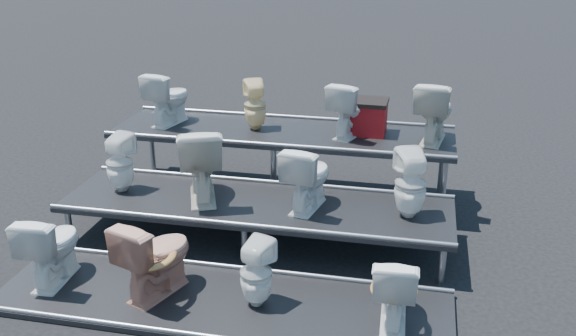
% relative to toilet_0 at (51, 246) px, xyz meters
% --- Properties ---
extents(ground, '(80.00, 80.00, 0.00)m').
position_rel_toilet_0_xyz_m(ground, '(1.67, 1.30, -0.42)').
color(ground, black).
rests_on(ground, ground).
extents(tier_front, '(4.20, 1.20, 0.06)m').
position_rel_toilet_0_xyz_m(tier_front, '(1.67, 0.00, -0.39)').
color(tier_front, black).
rests_on(tier_front, ground).
extents(tier_mid, '(4.20, 1.20, 0.46)m').
position_rel_toilet_0_xyz_m(tier_mid, '(1.67, 1.30, -0.19)').
color(tier_mid, black).
rests_on(tier_mid, ground).
extents(tier_back, '(4.20, 1.20, 0.86)m').
position_rel_toilet_0_xyz_m(tier_back, '(1.67, 2.60, 0.01)').
color(tier_back, black).
rests_on(tier_back, ground).
extents(toilet_0, '(0.44, 0.73, 0.73)m').
position_rel_toilet_0_xyz_m(toilet_0, '(0.00, 0.00, 0.00)').
color(toilet_0, white).
rests_on(toilet_0, tier_front).
extents(toilet_1, '(0.67, 0.86, 0.77)m').
position_rel_toilet_0_xyz_m(toilet_1, '(1.06, 0.00, 0.02)').
color(toilet_1, tan).
rests_on(toilet_1, tier_front).
extents(toilet_2, '(0.37, 0.37, 0.64)m').
position_rel_toilet_0_xyz_m(toilet_2, '(2.01, 0.00, -0.04)').
color(toilet_2, white).
rests_on(toilet_2, tier_front).
extents(toilet_3, '(0.40, 0.67, 0.68)m').
position_rel_toilet_0_xyz_m(toilet_3, '(3.22, 0.00, -0.03)').
color(toilet_3, white).
rests_on(toilet_3, tier_front).
extents(toilet_4, '(0.36, 0.36, 0.66)m').
position_rel_toilet_0_xyz_m(toilet_4, '(0.11, 1.30, 0.37)').
color(toilet_4, white).
rests_on(toilet_4, tier_mid).
extents(toilet_5, '(0.73, 0.93, 0.83)m').
position_rel_toilet_0_xyz_m(toilet_5, '(1.05, 1.30, 0.45)').
color(toilet_5, beige).
rests_on(toilet_5, tier_mid).
extents(toilet_6, '(0.52, 0.76, 0.71)m').
position_rel_toilet_0_xyz_m(toilet_6, '(2.23, 1.30, 0.39)').
color(toilet_6, white).
rests_on(toilet_6, tier_mid).
extents(toilet_7, '(0.42, 0.42, 0.72)m').
position_rel_toilet_0_xyz_m(toilet_7, '(3.29, 1.30, 0.40)').
color(toilet_7, white).
rests_on(toilet_7, tier_mid).
extents(toilet_8, '(0.53, 0.74, 0.68)m').
position_rel_toilet_0_xyz_m(toilet_8, '(0.18, 2.60, 0.77)').
color(toilet_8, white).
rests_on(toilet_8, tier_back).
extents(toilet_9, '(0.37, 0.38, 0.62)m').
position_rel_toilet_0_xyz_m(toilet_9, '(1.32, 2.60, 0.75)').
color(toilet_9, beige).
rests_on(toilet_9, tier_back).
extents(toilet_10, '(0.56, 0.74, 0.67)m').
position_rel_toilet_0_xyz_m(toilet_10, '(2.50, 2.60, 0.77)').
color(toilet_10, white).
rests_on(toilet_10, tier_back).
extents(toilet_11, '(0.51, 0.77, 0.73)m').
position_rel_toilet_0_xyz_m(toilet_11, '(3.48, 2.60, 0.80)').
color(toilet_11, beige).
rests_on(toilet_11, tier_back).
extents(red_crate, '(0.52, 0.42, 0.37)m').
position_rel_toilet_0_xyz_m(red_crate, '(2.67, 2.73, 0.62)').
color(red_crate, maroon).
rests_on(red_crate, tier_back).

